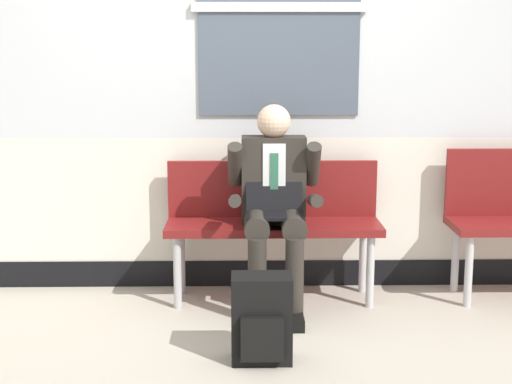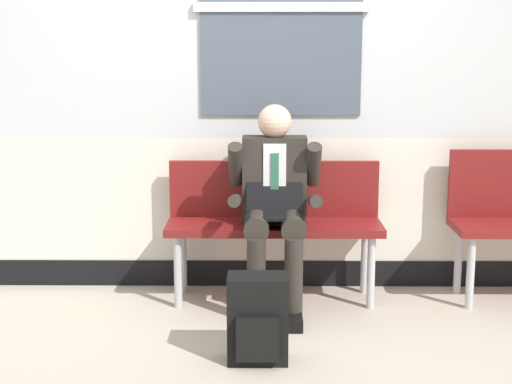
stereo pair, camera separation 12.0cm
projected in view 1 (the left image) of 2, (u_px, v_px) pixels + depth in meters
The scene contains 5 objects.
ground_plane at pixel (237, 325), 4.46m from camera, with size 18.00×18.00×0.00m, color #B2A899.
station_wall at pixel (238, 71), 4.96m from camera, with size 5.93×0.17×2.93m.
bench_with_person at pixel (273, 215), 4.86m from camera, with size 1.36×0.42×0.88m.
person_seated at pixel (274, 201), 4.64m from camera, with size 0.57×0.70×1.26m.
backpack at pixel (262, 320), 3.91m from camera, with size 0.31×0.23×0.46m.
Camera 1 is at (0.04, -4.23, 1.63)m, focal length 53.07 mm.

